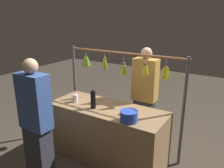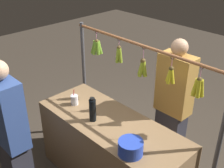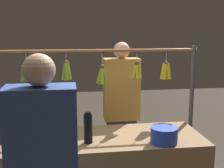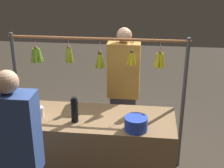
{
  "view_description": "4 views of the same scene",
  "coord_description": "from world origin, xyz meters",
  "px_view_note": "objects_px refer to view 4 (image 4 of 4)",
  "views": [
    {
      "loc": [
        -1.67,
        2.51,
        2.13
      ],
      "look_at": [
        -0.09,
        0.0,
        1.21
      ],
      "focal_mm": 36.13,
      "sensor_mm": 36.0,
      "label": 1
    },
    {
      "loc": [
        -1.79,
        1.71,
        2.6
      ],
      "look_at": [
        -0.01,
        0.0,
        1.29
      ],
      "focal_mm": 46.2,
      "sensor_mm": 36.0,
      "label": 2
    },
    {
      "loc": [
        0.31,
        2.53,
        1.78
      ],
      "look_at": [
        -0.06,
        0.0,
        1.32
      ],
      "focal_mm": 48.37,
      "sensor_mm": 36.0,
      "label": 3
    },
    {
      "loc": [
        -0.56,
        2.98,
        2.44
      ],
      "look_at": [
        -0.21,
        0.0,
        1.23
      ],
      "focal_mm": 51.72,
      "sensor_mm": 36.0,
      "label": 4
    }
  ],
  "objects_px": {
    "blue_bucket": "(136,124)",
    "customer_person": "(18,166)",
    "drink_cup": "(40,112)",
    "water_bottle": "(74,110)",
    "vendor_person": "(123,93)"
  },
  "relations": [
    {
      "from": "drink_cup",
      "to": "customer_person",
      "type": "height_order",
      "value": "customer_person"
    },
    {
      "from": "vendor_person",
      "to": "customer_person",
      "type": "height_order",
      "value": "customer_person"
    },
    {
      "from": "water_bottle",
      "to": "vendor_person",
      "type": "relative_size",
      "value": 0.16
    },
    {
      "from": "customer_person",
      "to": "water_bottle",
      "type": "bearing_deg",
      "value": -111.92
    },
    {
      "from": "blue_bucket",
      "to": "water_bottle",
      "type": "bearing_deg",
      "value": -8.72
    },
    {
      "from": "customer_person",
      "to": "drink_cup",
      "type": "bearing_deg",
      "value": -84.38
    },
    {
      "from": "blue_bucket",
      "to": "customer_person",
      "type": "bearing_deg",
      "value": 35.5
    },
    {
      "from": "water_bottle",
      "to": "vendor_person",
      "type": "distance_m",
      "value": 0.95
    },
    {
      "from": "water_bottle",
      "to": "vendor_person",
      "type": "height_order",
      "value": "vendor_person"
    },
    {
      "from": "blue_bucket",
      "to": "drink_cup",
      "type": "relative_size",
      "value": 1.25
    },
    {
      "from": "vendor_person",
      "to": "customer_person",
      "type": "distance_m",
      "value": 1.75
    },
    {
      "from": "blue_bucket",
      "to": "drink_cup",
      "type": "distance_m",
      "value": 1.03
    },
    {
      "from": "water_bottle",
      "to": "customer_person",
      "type": "height_order",
      "value": "customer_person"
    },
    {
      "from": "water_bottle",
      "to": "blue_bucket",
      "type": "height_order",
      "value": "water_bottle"
    },
    {
      "from": "water_bottle",
      "to": "drink_cup",
      "type": "bearing_deg",
      "value": -8.13
    }
  ]
}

